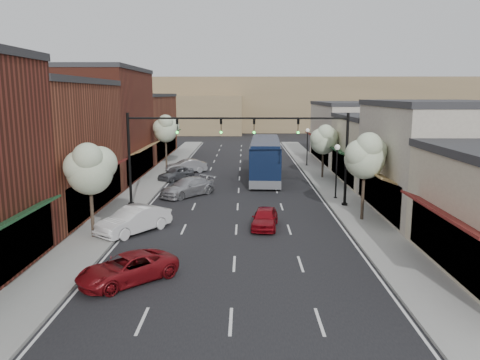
{
  "coord_description": "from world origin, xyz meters",
  "views": [
    {
      "loc": [
        0.5,
        -26.12,
        8.31
      ],
      "look_at": [
        0.18,
        7.15,
        2.2
      ],
      "focal_mm": 35.0,
      "sensor_mm": 36.0,
      "label": 1
    }
  ],
  "objects_px": {
    "tree_right_near": "(366,155)",
    "parked_car_d": "(176,173)",
    "parked_car_c": "(188,187)",
    "tree_right_far": "(324,139)",
    "tree_left_far": "(166,128)",
    "tree_left_near": "(90,168)",
    "coach_bus": "(265,158)",
    "parked_car_a": "(127,269)",
    "parked_car_b": "(134,220)",
    "red_hatchback": "(265,218)",
    "parked_car_e": "(186,166)",
    "lamp_post_near": "(337,162)",
    "lamp_post_far": "(307,141)",
    "signal_mast_right": "(314,145)",
    "signal_mast_left": "(161,145)"
  },
  "relations": [
    {
      "from": "red_hatchback",
      "to": "parked_car_c",
      "type": "bearing_deg",
      "value": 129.59
    },
    {
      "from": "signal_mast_left",
      "to": "parked_car_c",
      "type": "xyz_separation_m",
      "value": [
        1.42,
        3.78,
        -3.88
      ]
    },
    {
      "from": "signal_mast_left",
      "to": "lamp_post_far",
      "type": "bearing_deg",
      "value": 56.14
    },
    {
      "from": "lamp_post_near",
      "to": "parked_car_d",
      "type": "height_order",
      "value": "lamp_post_near"
    },
    {
      "from": "tree_right_near",
      "to": "parked_car_c",
      "type": "distance_m",
      "value": 15.25
    },
    {
      "from": "signal_mast_right",
      "to": "signal_mast_left",
      "type": "xyz_separation_m",
      "value": [
        -11.24,
        0.0,
        0.0
      ]
    },
    {
      "from": "signal_mast_left",
      "to": "red_hatchback",
      "type": "height_order",
      "value": "signal_mast_left"
    },
    {
      "from": "tree_right_far",
      "to": "tree_left_far",
      "type": "xyz_separation_m",
      "value": [
        -16.6,
        6.0,
        0.61
      ]
    },
    {
      "from": "tree_left_far",
      "to": "red_hatchback",
      "type": "relative_size",
      "value": 1.62
    },
    {
      "from": "lamp_post_near",
      "to": "lamp_post_far",
      "type": "distance_m",
      "value": 17.5
    },
    {
      "from": "signal_mast_right",
      "to": "tree_right_near",
      "type": "distance_m",
      "value": 4.89
    },
    {
      "from": "tree_right_far",
      "to": "parked_car_b",
      "type": "relative_size",
      "value": 1.11
    },
    {
      "from": "signal_mast_right",
      "to": "tree_left_far",
      "type": "bearing_deg",
      "value": 127.71
    },
    {
      "from": "tree_right_far",
      "to": "parked_car_e",
      "type": "xyz_separation_m",
      "value": [
        -14.08,
        3.53,
        -3.28
      ]
    },
    {
      "from": "coach_bus",
      "to": "parked_car_a",
      "type": "height_order",
      "value": "coach_bus"
    },
    {
      "from": "signal_mast_left",
      "to": "tree_left_far",
      "type": "distance_m",
      "value": 18.14
    },
    {
      "from": "parked_car_b",
      "to": "parked_car_c",
      "type": "distance_m",
      "value": 10.72
    },
    {
      "from": "parked_car_d",
      "to": "parked_car_e",
      "type": "bearing_deg",
      "value": 119.31
    },
    {
      "from": "tree_left_near",
      "to": "parked_car_e",
      "type": "bearing_deg",
      "value": 83.9
    },
    {
      "from": "parked_car_a",
      "to": "parked_car_b",
      "type": "relative_size",
      "value": 0.93
    },
    {
      "from": "tree_left_near",
      "to": "lamp_post_far",
      "type": "height_order",
      "value": "tree_left_near"
    },
    {
      "from": "signal_mast_left",
      "to": "lamp_post_far",
      "type": "distance_m",
      "value": 24.14
    },
    {
      "from": "parked_car_a",
      "to": "tree_left_near",
      "type": "bearing_deg",
      "value": 166.65
    },
    {
      "from": "tree_left_far",
      "to": "lamp_post_far",
      "type": "height_order",
      "value": "tree_left_far"
    },
    {
      "from": "parked_car_c",
      "to": "parked_car_e",
      "type": "relative_size",
      "value": 1.19
    },
    {
      "from": "tree_left_far",
      "to": "parked_car_b",
      "type": "xyz_separation_m",
      "value": [
        2.05,
        -24.7,
        -3.8
      ]
    },
    {
      "from": "tree_left_near",
      "to": "parked_car_b",
      "type": "bearing_deg",
      "value": 32.36
    },
    {
      "from": "parked_car_d",
      "to": "parked_car_b",
      "type": "bearing_deg",
      "value": -54.83
    },
    {
      "from": "red_hatchback",
      "to": "parked_car_d",
      "type": "bearing_deg",
      "value": 122.74
    },
    {
      "from": "parked_car_b",
      "to": "parked_car_e",
      "type": "distance_m",
      "value": 22.24
    },
    {
      "from": "signal_mast_right",
      "to": "tree_right_near",
      "type": "relative_size",
      "value": 1.38
    },
    {
      "from": "parked_car_b",
      "to": "parked_car_e",
      "type": "xyz_separation_m",
      "value": [
        0.46,
        22.23,
        -0.09
      ]
    },
    {
      "from": "tree_right_near",
      "to": "red_hatchback",
      "type": "distance_m",
      "value": 7.74
    },
    {
      "from": "lamp_post_far",
      "to": "red_hatchback",
      "type": "height_order",
      "value": "lamp_post_far"
    },
    {
      "from": "tree_left_near",
      "to": "tree_left_far",
      "type": "distance_m",
      "value": 26.0
    },
    {
      "from": "red_hatchback",
      "to": "parked_car_d",
      "type": "relative_size",
      "value": 0.95
    },
    {
      "from": "tree_left_far",
      "to": "tree_left_near",
      "type": "bearing_deg",
      "value": -90.0
    },
    {
      "from": "tree_right_near",
      "to": "parked_car_d",
      "type": "distance_m",
      "value": 21.26
    },
    {
      "from": "signal_mast_right",
      "to": "parked_car_c",
      "type": "distance_m",
      "value": 11.21
    },
    {
      "from": "tree_left_near",
      "to": "lamp_post_near",
      "type": "bearing_deg",
      "value": 33.33
    },
    {
      "from": "signal_mast_right",
      "to": "lamp_post_near",
      "type": "xyz_separation_m",
      "value": [
        2.18,
        2.5,
        -1.62
      ]
    },
    {
      "from": "lamp_post_far",
      "to": "red_hatchback",
      "type": "relative_size",
      "value": 1.17
    },
    {
      "from": "signal_mast_right",
      "to": "lamp_post_far",
      "type": "distance_m",
      "value": 20.19
    },
    {
      "from": "tree_left_near",
      "to": "parked_car_c",
      "type": "relative_size",
      "value": 1.11
    },
    {
      "from": "coach_bus",
      "to": "parked_car_c",
      "type": "bearing_deg",
      "value": -127.34
    },
    {
      "from": "lamp_post_near",
      "to": "signal_mast_left",
      "type": "bearing_deg",
      "value": -169.44
    },
    {
      "from": "signal_mast_left",
      "to": "lamp_post_far",
      "type": "xyz_separation_m",
      "value": [
        13.42,
        20.0,
        -1.62
      ]
    },
    {
      "from": "tree_right_near",
      "to": "parked_car_c",
      "type": "bearing_deg",
      "value": 148.03
    },
    {
      "from": "tree_right_far",
      "to": "red_hatchback",
      "type": "distance_m",
      "value": 19.02
    },
    {
      "from": "tree_left_near",
      "to": "red_hatchback",
      "type": "bearing_deg",
      "value": 13.78
    }
  ]
}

